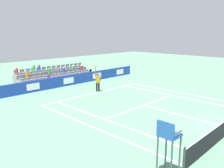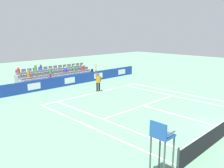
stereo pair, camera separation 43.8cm
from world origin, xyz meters
The scene contains 13 objects.
line_baseline centered at (0.00, -11.89, 0.00)m, with size 10.97×0.10×0.01m, color white.
line_service centered at (0.00, -6.40, 0.00)m, with size 8.23×0.10×0.01m, color white.
line_centre_service centered at (0.00, -3.20, 0.00)m, with size 0.10×6.40×0.01m, color white.
line_singles_sideline_left centered at (4.12, -5.95, 0.00)m, with size 0.10×11.89×0.01m, color white.
line_singles_sideline_right centered at (-4.12, -5.95, 0.00)m, with size 0.10×11.89×0.01m, color white.
line_doubles_sideline_left centered at (5.49, -5.95, 0.00)m, with size 0.10×11.89×0.01m, color white.
line_doubles_sideline_right centered at (-5.49, -5.95, 0.00)m, with size 0.10×11.89×0.01m, color white.
line_centre_mark centered at (0.00, -11.79, 0.00)m, with size 0.10×0.20×0.01m, color white.
sponsor_barrier centered at (0.00, -16.21, 0.54)m, with size 19.76×0.22×1.08m.
tennis_player centered at (-0.31, -11.94, 0.99)m, with size 0.52×0.38×2.85m.
umpire_chair centered at (6.76, -0.26, 1.52)m, with size 0.70×0.70×2.34m.
stadium_stand centered at (0.01, -18.52, 0.55)m, with size 8.68×2.85×2.19m.
loose_tennis_ball centered at (-1.38, -2.35, 0.03)m, with size 0.07×0.07×0.07m, color #D1E533.
Camera 1 is at (13.88, 3.83, 5.42)m, focal length 37.59 mm.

